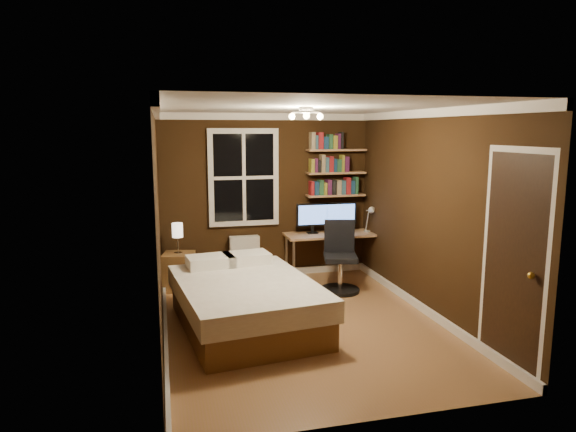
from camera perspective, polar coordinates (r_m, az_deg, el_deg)
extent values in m
plane|color=olive|center=(6.17, 1.64, -11.88)|extent=(4.20, 4.20, 0.00)
cube|color=black|center=(7.85, -2.44, 2.19)|extent=(3.20, 0.04, 2.50)
cube|color=black|center=(5.62, -14.21, -1.04)|extent=(0.04, 4.20, 2.50)
cube|color=black|center=(6.45, 15.52, 0.23)|extent=(0.04, 4.20, 2.50)
cube|color=white|center=(5.75, 1.76, 11.99)|extent=(3.20, 4.20, 0.02)
cube|color=white|center=(7.72, -4.95, 4.28)|extent=(1.06, 0.06, 1.46)
sphere|color=gold|center=(4.98, 25.40, -6.00)|extent=(0.06, 0.06, 0.06)
cube|color=#AB7C53|center=(8.02, 5.32, 2.31)|extent=(0.92, 0.22, 0.03)
cube|color=#AB7C53|center=(7.99, 5.36, 4.80)|extent=(0.92, 0.22, 0.03)
cube|color=#AB7C53|center=(7.97, 5.40, 7.31)|extent=(0.92, 0.22, 0.03)
cube|color=brown|center=(6.03, -4.63, -10.84)|extent=(1.62, 2.13, 0.32)
cube|color=silver|center=(5.94, -4.67, -8.34)|extent=(1.71, 2.20, 0.24)
cube|color=white|center=(6.55, -8.61, -5.01)|extent=(0.62, 0.46, 0.14)
cube|color=white|center=(6.66, -4.62, -4.68)|extent=(0.62, 0.46, 0.14)
cube|color=brown|center=(7.49, -12.03, -6.06)|extent=(0.51, 0.51, 0.53)
cube|color=white|center=(7.85, -4.85, -4.65)|extent=(0.45, 0.16, 0.67)
cube|color=#AB7C53|center=(7.92, 4.87, -2.06)|extent=(1.44, 0.54, 0.04)
cylinder|color=beige|center=(7.60, 0.66, -5.17)|extent=(0.04, 0.04, 0.65)
cylinder|color=beige|center=(8.03, 9.84, -4.52)|extent=(0.04, 0.04, 0.65)
cylinder|color=beige|center=(8.03, -0.17, -4.36)|extent=(0.04, 0.04, 0.65)
cylinder|color=beige|center=(8.44, 8.59, -3.80)|extent=(0.04, 0.04, 0.65)
cylinder|color=black|center=(7.35, 5.78, -8.17)|extent=(0.55, 0.55, 0.05)
cylinder|color=silver|center=(7.28, 5.82, -6.46)|extent=(0.06, 0.06, 0.41)
cube|color=black|center=(7.22, 5.85, -4.63)|extent=(0.54, 0.54, 0.07)
cube|color=black|center=(7.35, 5.73, -2.22)|extent=(0.43, 0.15, 0.47)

